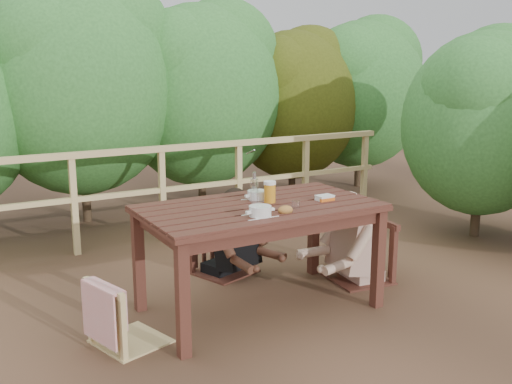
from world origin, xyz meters
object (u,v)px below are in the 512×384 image
chair_right (360,224)px  butter_tub (325,199)px  beer_glass (270,193)px  tumbler (296,206)px  chair_far (224,221)px  woman (223,207)px  diner_right (363,206)px  table (259,258)px  soup_far (257,196)px  chair_left (128,281)px  bottle (254,188)px  bread_roll (285,210)px  soup_near (260,212)px

chair_right → butter_tub: size_ratio=7.54×
chair_right → beer_glass: 1.02m
tumbler → butter_tub: (0.33, 0.10, -0.01)m
chair_far → tumbler: 1.11m
woman → beer_glass: (-0.01, -0.82, 0.29)m
beer_glass → diner_right: bearing=4.2°
beer_glass → woman: bearing=89.0°
table → diner_right: bearing=5.1°
chair_right → diner_right: (0.03, 0.00, 0.15)m
chair_right → soup_far: size_ratio=3.97×
beer_glass → tumbler: bearing=-75.6°
woman → beer_glass: woman is taller
chair_left → bottle: size_ratio=3.54×
woman → beer_glass: 0.87m
chair_left → bread_roll: bearing=-118.9°
bottle → tumbler: bottle is taller
chair_right → butter_tub: 0.68m
bread_roll → bottle: 0.39m
beer_glass → chair_right: bearing=4.3°
table → chair_left: 1.03m
chair_far → chair_right: bearing=-56.5°
chair_right → woman: bearing=-122.5°
table → chair_right: bearing=5.3°
diner_right → woman: bearing=58.4°
chair_far → butter_tub: (0.38, -0.95, 0.35)m
chair_right → woman: woman is taller
diner_right → soup_far: (-1.00, 0.07, 0.19)m
chair_right → soup_near: 1.32m
bottle → woman: bearing=81.5°
woman → soup_far: 0.72m
chair_far → diner_right: (0.96, -0.73, 0.17)m
table → bottle: bottle is taller
chair_far → soup_near: (-0.28, -1.11, 0.37)m
diner_right → soup_far: diner_right is taller
table → chair_far: 0.84m
beer_glass → bottle: bottle is taller
chair_left → diner_right: size_ratio=0.67×
bread_roll → table: bearing=97.7°
table → bread_roll: 0.52m
beer_glass → butter_tub: bearing=-21.5°
soup_far → tumbler: bearing=-76.5°
bottle → diner_right: bearing=0.9°
diner_right → soup_near: bearing=113.6°
diner_right → beer_glass: bearing=100.5°
soup_near → chair_left: bearing=165.1°
soup_far → beer_glass: 0.15m
chair_left → soup_near: soup_near is taller
bread_roll → bottle: bottle is taller
beer_glass → bottle: (-0.10, 0.05, 0.03)m
soup_far → butter_tub: soup_far is taller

